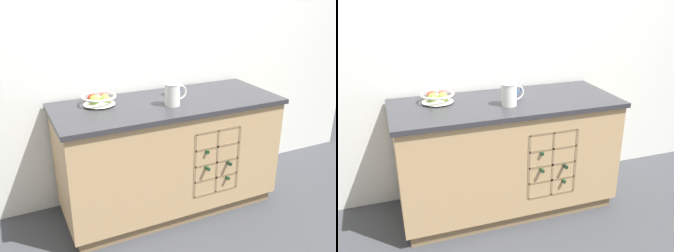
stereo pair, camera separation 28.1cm
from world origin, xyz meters
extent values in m
plane|color=#383A3F|center=(0.00, 0.00, 0.00)|extent=(14.00, 14.00, 0.00)
cube|color=silver|center=(0.00, 0.39, 1.27)|extent=(4.40, 0.06, 2.55)
cube|color=olive|center=(0.00, 0.00, 0.04)|extent=(1.58, 0.58, 0.09)
cube|color=tan|center=(0.00, 0.00, 0.47)|extent=(1.64, 0.64, 0.76)
cube|color=#2D2D33|center=(0.00, 0.00, 0.87)|extent=(1.68, 0.68, 0.03)
cube|color=olive|center=(0.24, -0.22, 0.48)|extent=(0.37, 0.01, 0.50)
cube|color=olive|center=(0.06, -0.27, 0.48)|extent=(0.02, 0.10, 0.50)
cube|color=olive|center=(0.43, -0.27, 0.48)|extent=(0.02, 0.10, 0.50)
cube|color=olive|center=(0.24, -0.27, 0.23)|extent=(0.37, 0.10, 0.02)
cube|color=olive|center=(0.24, -0.27, 0.36)|extent=(0.37, 0.10, 0.02)
cube|color=olive|center=(0.24, -0.27, 0.48)|extent=(0.37, 0.10, 0.02)
cube|color=olive|center=(0.24, -0.27, 0.61)|extent=(0.37, 0.10, 0.02)
cube|color=olive|center=(0.24, -0.27, 0.73)|extent=(0.37, 0.10, 0.02)
cube|color=olive|center=(0.24, -0.27, 0.48)|extent=(0.02, 0.10, 0.50)
cylinder|color=#19381E|center=(0.34, -0.15, 0.34)|extent=(0.07, 0.21, 0.07)
cylinder|color=#19381E|center=(0.34, -0.30, 0.34)|extent=(0.03, 0.09, 0.03)
cylinder|color=#19381E|center=(0.15, -0.18, 0.46)|extent=(0.07, 0.19, 0.07)
cylinder|color=#19381E|center=(0.15, -0.32, 0.46)|extent=(0.03, 0.08, 0.03)
cylinder|color=black|center=(0.34, -0.17, 0.46)|extent=(0.07, 0.21, 0.07)
cylinder|color=black|center=(0.34, -0.32, 0.46)|extent=(0.03, 0.09, 0.03)
cylinder|color=#19381E|center=(0.15, -0.17, 0.59)|extent=(0.07, 0.19, 0.07)
cylinder|color=#19381E|center=(0.15, -0.30, 0.59)|extent=(0.03, 0.08, 0.03)
cylinder|color=silver|center=(-0.48, 0.13, 0.89)|extent=(0.11, 0.11, 0.01)
cone|color=silver|center=(-0.48, 0.13, 0.93)|extent=(0.23, 0.23, 0.06)
torus|color=silver|center=(-0.48, 0.13, 0.95)|extent=(0.25, 0.25, 0.02)
sphere|color=red|center=(-0.44, 0.16, 0.93)|extent=(0.06, 0.06, 0.06)
sphere|color=#7FA838|center=(-0.52, 0.10, 0.93)|extent=(0.08, 0.08, 0.08)
sphere|color=#7FA838|center=(-0.45, 0.09, 0.93)|extent=(0.08, 0.08, 0.08)
sphere|color=red|center=(-0.51, 0.17, 0.93)|extent=(0.07, 0.07, 0.07)
cylinder|color=silver|center=(-0.01, -0.10, 0.97)|extent=(0.11, 0.11, 0.16)
torus|color=silver|center=(-0.01, -0.10, 1.04)|extent=(0.11, 0.11, 0.01)
torus|color=silver|center=(0.05, -0.10, 0.97)|extent=(0.11, 0.01, 0.11)
cylinder|color=#385684|center=(0.10, 0.12, 0.93)|extent=(0.08, 0.08, 0.09)
torus|color=#385684|center=(0.14, 0.12, 0.93)|extent=(0.07, 0.01, 0.07)
camera|label=1|loc=(-1.11, -2.36, 1.73)|focal=40.00mm
camera|label=2|loc=(-0.85, -2.47, 1.73)|focal=40.00mm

